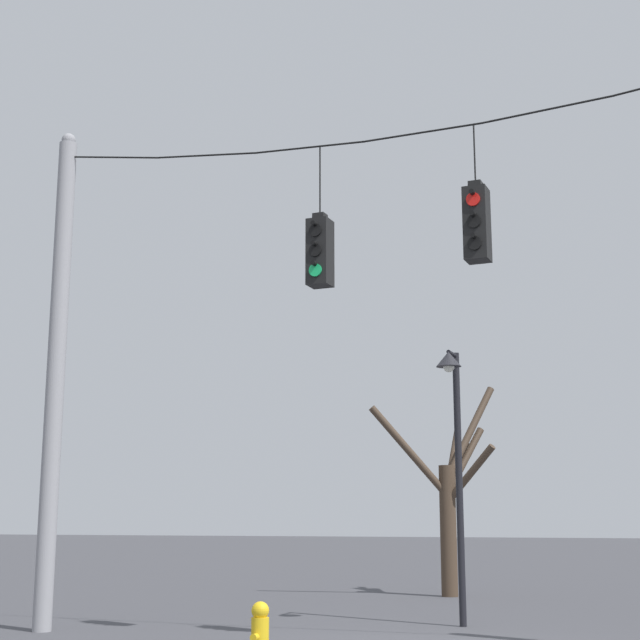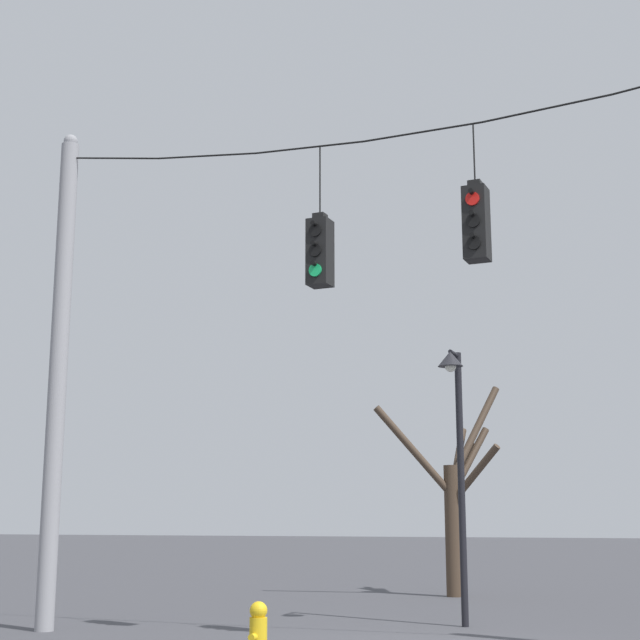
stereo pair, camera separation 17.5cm
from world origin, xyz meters
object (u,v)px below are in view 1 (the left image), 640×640
traffic_light_near_left_pole (477,223)px  bare_tree (450,496)px  street_lamp (454,427)px  utility_pole_left (56,371)px  traffic_light_over_intersection (320,251)px  fire_hydrant (260,633)px

traffic_light_near_left_pole → bare_tree: 11.00m
street_lamp → bare_tree: (-1.96, 6.74, -0.99)m
utility_pole_left → traffic_light_over_intersection: (4.83, -0.01, 1.55)m
traffic_light_near_left_pole → street_lamp: (-1.26, 3.14, -2.60)m
utility_pole_left → traffic_light_over_intersection: bearing=-0.1°
street_lamp → fire_hydrant: (-1.15, -5.14, -2.94)m
traffic_light_near_left_pole → street_lamp: size_ratio=0.45×
traffic_light_over_intersection → bare_tree: size_ratio=0.44×
street_lamp → bare_tree: size_ratio=0.92×
traffic_light_over_intersection → bare_tree: traffic_light_over_intersection is taller
bare_tree → fire_hydrant: size_ratio=6.72×
street_lamp → fire_hydrant: 6.03m
bare_tree → street_lamp: bearing=-73.8°
utility_pole_left → street_lamp: bearing=27.5°
traffic_light_over_intersection → traffic_light_near_left_pole: traffic_light_over_intersection is taller
utility_pole_left → traffic_light_over_intersection: 5.07m
traffic_light_near_left_pole → fire_hydrant: size_ratio=2.76×
traffic_light_over_intersection → traffic_light_near_left_pole: (2.45, 0.00, 0.16)m
traffic_light_over_intersection → bare_tree: (-0.77, 9.88, -3.44)m
traffic_light_over_intersection → fire_hydrant: 5.74m
utility_pole_left → fire_hydrant: utility_pole_left is taller
traffic_light_over_intersection → traffic_light_near_left_pole: 2.45m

